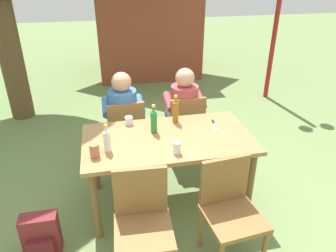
{
  "coord_description": "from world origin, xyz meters",
  "views": [
    {
      "loc": [
        -0.55,
        -2.59,
        2.24
      ],
      "look_at": [
        0.0,
        0.0,
        0.88
      ],
      "focal_mm": 34.24,
      "sensor_mm": 36.0,
      "label": 1
    }
  ],
  "objects": [
    {
      "name": "brick_kiosk",
      "position": [
        0.47,
        4.59,
        1.41
      ],
      "size": [
        2.42,
        2.1,
        2.68
      ],
      "color": "brown",
      "rests_on": "ground_plane"
    },
    {
      "name": "bottle_green",
      "position": [
        -0.11,
        0.13,
        0.88
      ],
      "size": [
        0.06,
        0.06,
        0.29
      ],
      "color": "#287A38",
      "rests_on": "dining_table"
    },
    {
      "name": "backpack_by_near_side",
      "position": [
        -1.19,
        -0.44,
        0.18
      ],
      "size": [
        0.3,
        0.2,
        0.38
      ],
      "color": "maroon",
      "rests_on": "ground_plane"
    },
    {
      "name": "chair_near_right",
      "position": [
        0.35,
        -0.74,
        0.49
      ],
      "size": [
        0.48,
        0.48,
        0.87
      ],
      "color": "olive",
      "rests_on": "ground_plane"
    },
    {
      "name": "chair_far_left",
      "position": [
        -0.35,
        0.74,
        0.49
      ],
      "size": [
        0.48,
        0.48,
        0.87
      ],
      "color": "olive",
      "rests_on": "ground_plane"
    },
    {
      "name": "cup_glass",
      "position": [
        -0.33,
        0.35,
        0.8
      ],
      "size": [
        0.08,
        0.08,
        0.08
      ],
      "primitive_type": "cylinder",
      "color": "silver",
      "rests_on": "dining_table"
    },
    {
      "name": "chair_far_right",
      "position": [
        0.36,
        0.74,
        0.49
      ],
      "size": [
        0.45,
        0.45,
        0.87
      ],
      "color": "olive",
      "rests_on": "ground_plane"
    },
    {
      "name": "cup_terracotta",
      "position": [
        -0.68,
        -0.2,
        0.82
      ],
      "size": [
        0.08,
        0.08,
        0.12
      ],
      "primitive_type": "cylinder",
      "color": "#BC6B47",
      "rests_on": "dining_table"
    },
    {
      "name": "chair_near_left",
      "position": [
        -0.36,
        -0.74,
        0.49
      ],
      "size": [
        0.46,
        0.46,
        0.87
      ],
      "color": "olive",
      "rests_on": "ground_plane"
    },
    {
      "name": "person_in_plaid_shirt",
      "position": [
        -0.36,
        0.85,
        0.66
      ],
      "size": [
        0.47,
        0.62,
        1.18
      ],
      "color": "#3D70B2",
      "rests_on": "ground_plane"
    },
    {
      "name": "bottle_amber",
      "position": [
        0.14,
        0.3,
        0.89
      ],
      "size": [
        0.06,
        0.06,
        0.3
      ],
      "color": "#996019",
      "rests_on": "dining_table"
    },
    {
      "name": "bottle_clear",
      "position": [
        -0.57,
        -0.13,
        0.87
      ],
      "size": [
        0.06,
        0.06,
        0.26
      ],
      "color": "white",
      "rests_on": "dining_table"
    },
    {
      "name": "table_knife",
      "position": [
        0.52,
        0.16,
        0.76
      ],
      "size": [
        0.06,
        0.24,
        0.01
      ],
      "color": "silver",
      "rests_on": "dining_table"
    },
    {
      "name": "person_in_white_shirt",
      "position": [
        0.36,
        0.85,
        0.66
      ],
      "size": [
        0.47,
        0.62,
        1.18
      ],
      "color": "#B7424C",
      "rests_on": "ground_plane"
    },
    {
      "name": "ground_plane",
      "position": [
        0.0,
        0.0,
        0.0
      ],
      "size": [
        24.0,
        24.0,
        0.0
      ],
      "primitive_type": "plane",
      "color": "#6B844C"
    },
    {
      "name": "cup_white",
      "position": [
        0.02,
        -0.29,
        0.81
      ],
      "size": [
        0.07,
        0.07,
        0.11
      ],
      "primitive_type": "cylinder",
      "color": "white",
      "rests_on": "dining_table"
    },
    {
      "name": "dining_table",
      "position": [
        0.0,
        0.0,
        0.66
      ],
      "size": [
        1.6,
        0.88,
        0.76
      ],
      "color": "#A37547",
      "rests_on": "ground_plane"
    }
  ]
}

